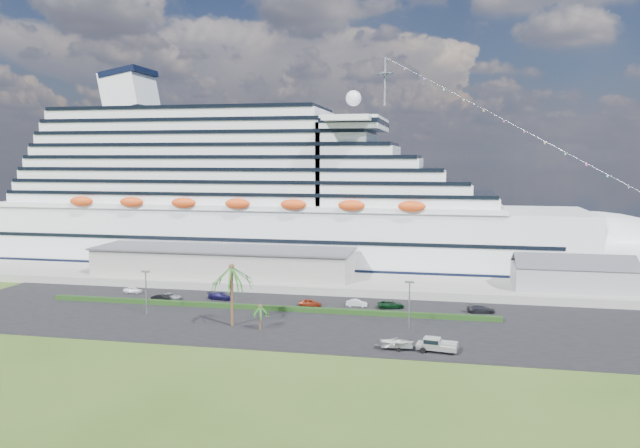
% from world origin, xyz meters
% --- Properties ---
extents(ground, '(420.00, 420.00, 0.00)m').
position_xyz_m(ground, '(0.00, 0.00, 0.00)').
color(ground, '#334C19').
rests_on(ground, ground).
extents(asphalt_lot, '(140.00, 38.00, 0.12)m').
position_xyz_m(asphalt_lot, '(0.00, 11.00, 0.06)').
color(asphalt_lot, black).
rests_on(asphalt_lot, ground).
extents(wharf, '(240.00, 20.00, 1.80)m').
position_xyz_m(wharf, '(0.00, 40.00, 0.90)').
color(wharf, gray).
rests_on(wharf, ground).
extents(water, '(420.00, 160.00, 0.02)m').
position_xyz_m(water, '(0.00, 130.00, 0.01)').
color(water, black).
rests_on(water, ground).
extents(cruise_ship, '(191.00, 38.00, 54.00)m').
position_xyz_m(cruise_ship, '(-21.53, 64.00, 16.69)').
color(cruise_ship, silver).
rests_on(cruise_ship, ground).
extents(terminal_building, '(61.00, 15.00, 6.30)m').
position_xyz_m(terminal_building, '(-25.00, 40.00, 5.01)').
color(terminal_building, gray).
rests_on(terminal_building, wharf).
extents(port_shed, '(24.00, 12.31, 7.37)m').
position_xyz_m(port_shed, '(52.00, 40.00, 4.40)').
color(port_shed, gray).
rests_on(port_shed, wharf).
extents(hedge, '(88.00, 1.10, 0.90)m').
position_xyz_m(hedge, '(-8.00, 16.00, 0.57)').
color(hedge, black).
rests_on(hedge, asphalt_lot).
extents(lamp_post_left, '(1.60, 0.35, 8.27)m').
position_xyz_m(lamp_post_left, '(-28.00, 8.00, 5.34)').
color(lamp_post_left, gray).
rests_on(lamp_post_left, asphalt_lot).
extents(lamp_post_right, '(1.60, 0.35, 8.27)m').
position_xyz_m(lamp_post_right, '(20.00, 8.00, 5.34)').
color(lamp_post_right, gray).
rests_on(lamp_post_right, asphalt_lot).
extents(palm_tall, '(8.82, 8.82, 11.13)m').
position_xyz_m(palm_tall, '(-10.00, 4.00, 9.20)').
color(palm_tall, '#47301E').
rests_on(palm_tall, ground).
extents(palm_short, '(3.53, 3.53, 4.56)m').
position_xyz_m(palm_short, '(-4.50, 2.50, 3.67)').
color(palm_short, '#47301E').
rests_on(palm_short, ground).
extents(parked_car_0, '(4.00, 1.65, 1.36)m').
position_xyz_m(parked_car_0, '(-39.59, 24.50, 0.80)').
color(parked_car_0, white).
rests_on(parked_car_0, asphalt_lot).
extents(parked_car_1, '(4.13, 1.62, 1.34)m').
position_xyz_m(parked_car_1, '(-30.38, 19.07, 0.79)').
color(parked_car_1, black).
rests_on(parked_car_1, asphalt_lot).
extents(parked_car_2, '(5.05, 3.15, 1.30)m').
position_xyz_m(parked_car_2, '(-29.08, 20.43, 0.77)').
color(parked_car_2, '#93979B').
rests_on(parked_car_2, asphalt_lot).
extents(parked_car_3, '(5.44, 2.83, 1.51)m').
position_xyz_m(parked_car_3, '(-19.02, 22.48, 0.87)').
color(parked_car_3, '#15113E').
rests_on(parked_car_3, asphalt_lot).
extents(parked_car_4, '(4.33, 1.74, 1.48)m').
position_xyz_m(parked_car_4, '(0.17, 20.39, 0.86)').
color(parked_car_4, maroon).
rests_on(parked_car_4, asphalt_lot).
extents(parked_car_5, '(4.17, 1.60, 1.36)m').
position_xyz_m(parked_car_5, '(9.07, 22.10, 0.80)').
color(parked_car_5, silver).
rests_on(parked_car_5, asphalt_lot).
extents(parked_car_6, '(5.53, 3.57, 1.42)m').
position_xyz_m(parked_car_6, '(15.72, 22.09, 0.83)').
color(parked_car_6, black).
rests_on(parked_car_6, asphalt_lot).
extents(parked_car_7, '(5.37, 2.64, 1.50)m').
position_xyz_m(parked_car_7, '(32.48, 21.94, 0.87)').
color(parked_car_7, '#242329').
rests_on(parked_car_7, asphalt_lot).
extents(pickup_truck, '(6.28, 3.05, 2.12)m').
position_xyz_m(pickup_truck, '(24.75, -3.72, 1.28)').
color(pickup_truck, black).
rests_on(pickup_truck, asphalt_lot).
extents(boat_trailer, '(6.07, 4.24, 1.70)m').
position_xyz_m(boat_trailer, '(18.86, -3.79, 1.25)').
color(boat_trailer, gray).
rests_on(boat_trailer, asphalt_lot).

